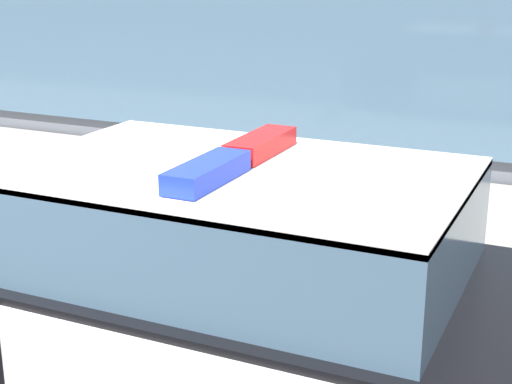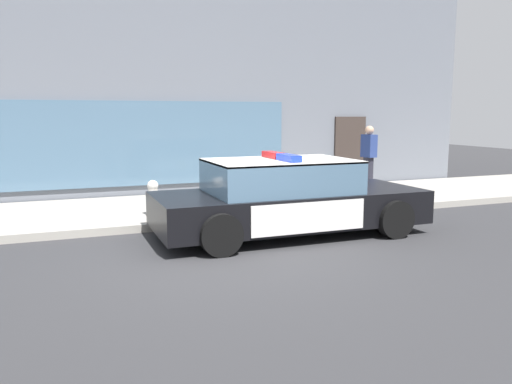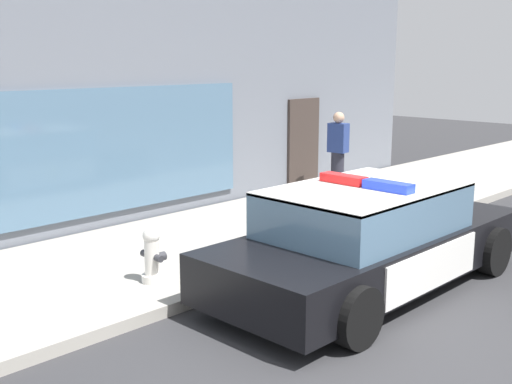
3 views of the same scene
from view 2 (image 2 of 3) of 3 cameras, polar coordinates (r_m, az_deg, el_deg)
ground at (r=8.08m, az=-3.30°, el=-7.04°), size 48.00×48.00×0.00m
sidewalk at (r=11.64m, az=-9.09°, el=-1.87°), size 48.00×3.54×0.15m
storefront_building at (r=18.00m, az=-13.71°, el=15.47°), size 18.38×9.45×8.77m
police_cruiser at (r=9.30m, az=3.50°, el=-0.66°), size 4.90×2.10×1.49m
fire_hydrant at (r=10.49m, az=-11.32°, el=-0.72°), size 0.34×0.39×0.73m
pedestrian_on_sidewalk at (r=14.50m, az=12.39°, el=3.86°), size 0.31×0.43×1.71m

